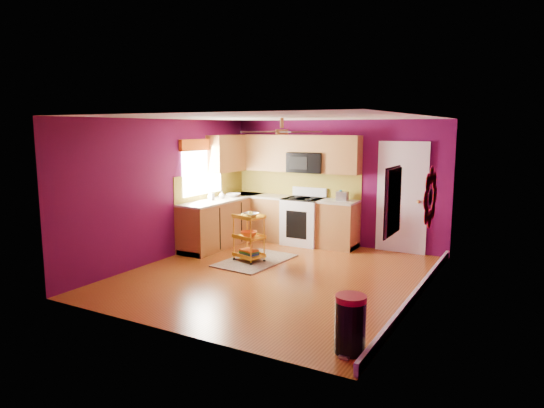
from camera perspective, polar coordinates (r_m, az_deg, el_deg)
The scene contains 18 objects.
ground at distance 7.86m, azimuth 0.42°, elevation -8.39°, with size 5.00×5.00×0.00m, color brown.
room_envelope at distance 7.52m, azimuth 0.61°, elevation 3.53°, with size 4.54×5.04×2.52m.
lower_cabinets at distance 9.93m, azimuth -1.31°, elevation -2.14°, with size 2.81×2.31×0.94m.
electric_range at distance 9.86m, azimuth 3.73°, elevation -1.94°, with size 0.76×0.66×1.13m.
upper_cabinetry at distance 10.02m, azimuth 0.21°, elevation 5.83°, with size 2.80×2.30×1.26m.
left_window at distance 9.62m, azimuth -8.18°, elevation 5.24°, with size 0.08×1.35×1.08m.
panel_door at distance 9.41m, azimuth 15.05°, elevation 0.59°, with size 0.95×0.11×2.15m.
right_wall_art at distance 6.45m, azimuth 16.53°, elevation 0.57°, with size 0.04×2.74×1.04m.
ceiling_fan at distance 7.68m, azimuth 1.17°, elevation 8.56°, with size 1.01×1.01×0.26m.
shag_rug at distance 8.66m, azimuth -1.97°, elevation -6.67°, with size 0.90×1.47×0.02m, color black.
rolling_cart at distance 8.53m, azimuth -2.70°, elevation -3.75°, with size 0.59×0.50×0.91m.
trash_can at distance 5.27m, azimuth 9.20°, elevation -13.79°, with size 0.35×0.37×0.63m.
teal_kettle at distance 9.57m, azimuth 8.07°, elevation 0.93°, with size 0.18×0.18×0.21m.
toaster at distance 9.49m, azimuth 8.27°, elevation 0.90°, with size 0.22×0.15×0.18m, color beige.
soap_bottle_a at distance 9.55m, azimuth -7.15°, elevation 1.02°, with size 0.09×0.09×0.20m, color #EA3F72.
soap_bottle_b at distance 9.80m, azimuth -5.92°, elevation 1.11°, with size 0.12×0.12×0.15m, color white.
counter_dish at distance 10.00m, azimuth -4.56°, elevation 1.05°, with size 0.28×0.28×0.07m, color white.
counter_cup at distance 9.59m, azimuth -7.26°, elevation 0.72°, with size 0.11×0.11×0.09m, color white.
Camera 1 is at (3.62, -6.57, 2.34)m, focal length 32.00 mm.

